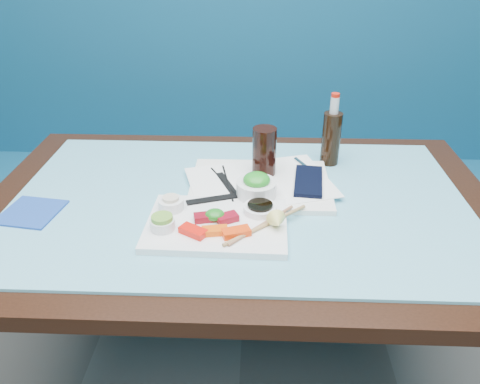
{
  "coord_description": "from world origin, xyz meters",
  "views": [
    {
      "loc": [
        0.05,
        0.36,
        1.4
      ],
      "look_at": [
        0.0,
        1.41,
        0.8
      ],
      "focal_mm": 35.0,
      "sensor_mm": 36.0,
      "label": 1
    }
  ],
  "objects_px": {
    "serving_tray": "(260,185)",
    "seaweed_bowl": "(256,189)",
    "sashimi_plate": "(217,225)",
    "blue_napkin": "(31,212)",
    "cola_glass": "(264,152)",
    "booth_bench": "(247,179)",
    "dining_table": "(239,227)",
    "cola_bottle_body": "(331,139)"
  },
  "relations": [
    {
      "from": "serving_tray",
      "to": "seaweed_bowl",
      "type": "bearing_deg",
      "value": -97.75
    },
    {
      "from": "sashimi_plate",
      "to": "blue_napkin",
      "type": "xyz_separation_m",
      "value": [
        -0.48,
        0.05,
        -0.01
      ]
    },
    {
      "from": "cola_glass",
      "to": "booth_bench",
      "type": "bearing_deg",
      "value": 95.33
    },
    {
      "from": "booth_bench",
      "to": "seaweed_bowl",
      "type": "bearing_deg",
      "value": -86.83
    },
    {
      "from": "serving_tray",
      "to": "booth_bench",
      "type": "bearing_deg",
      "value": 94.06
    },
    {
      "from": "seaweed_bowl",
      "to": "blue_napkin",
      "type": "height_order",
      "value": "seaweed_bowl"
    },
    {
      "from": "sashimi_plate",
      "to": "dining_table",
      "type": "bearing_deg",
      "value": 72.3
    },
    {
      "from": "cola_glass",
      "to": "sashimi_plate",
      "type": "bearing_deg",
      "value": -113.51
    },
    {
      "from": "seaweed_bowl",
      "to": "blue_napkin",
      "type": "distance_m",
      "value": 0.58
    },
    {
      "from": "sashimi_plate",
      "to": "serving_tray",
      "type": "distance_m",
      "value": 0.23
    },
    {
      "from": "booth_bench",
      "to": "dining_table",
      "type": "distance_m",
      "value": 0.89
    },
    {
      "from": "cola_bottle_body",
      "to": "blue_napkin",
      "type": "distance_m",
      "value": 0.87
    },
    {
      "from": "sashimi_plate",
      "to": "serving_tray",
      "type": "height_order",
      "value": "sashimi_plate"
    },
    {
      "from": "dining_table",
      "to": "cola_bottle_body",
      "type": "relative_size",
      "value": 8.64
    },
    {
      "from": "seaweed_bowl",
      "to": "cola_glass",
      "type": "distance_m",
      "value": 0.14
    },
    {
      "from": "booth_bench",
      "to": "blue_napkin",
      "type": "distance_m",
      "value": 1.14
    },
    {
      "from": "serving_tray",
      "to": "cola_bottle_body",
      "type": "distance_m",
      "value": 0.28
    },
    {
      "from": "serving_tray",
      "to": "cola_glass",
      "type": "bearing_deg",
      "value": 79.54
    },
    {
      "from": "seaweed_bowl",
      "to": "sashimi_plate",
      "type": "bearing_deg",
      "value": -125.26
    },
    {
      "from": "dining_table",
      "to": "cola_bottle_body",
      "type": "distance_m",
      "value": 0.4
    },
    {
      "from": "sashimi_plate",
      "to": "seaweed_bowl",
      "type": "height_order",
      "value": "seaweed_bowl"
    },
    {
      "from": "serving_tray",
      "to": "cola_bottle_body",
      "type": "relative_size",
      "value": 2.4
    },
    {
      "from": "serving_tray",
      "to": "cola_glass",
      "type": "xyz_separation_m",
      "value": [
        0.01,
        0.05,
        0.08
      ]
    },
    {
      "from": "dining_table",
      "to": "sashimi_plate",
      "type": "bearing_deg",
      "value": -109.0
    },
    {
      "from": "cola_glass",
      "to": "cola_bottle_body",
      "type": "bearing_deg",
      "value": 28.37
    },
    {
      "from": "seaweed_bowl",
      "to": "blue_napkin",
      "type": "relative_size",
      "value": 0.77
    },
    {
      "from": "blue_napkin",
      "to": "dining_table",
      "type": "bearing_deg",
      "value": 9.94
    },
    {
      "from": "cola_bottle_body",
      "to": "cola_glass",
      "type": "bearing_deg",
      "value": -151.63
    },
    {
      "from": "cola_bottle_body",
      "to": "booth_bench",
      "type": "bearing_deg",
      "value": 114.04
    },
    {
      "from": "sashimi_plate",
      "to": "cola_bottle_body",
      "type": "bearing_deg",
      "value": 50.92
    },
    {
      "from": "dining_table",
      "to": "blue_napkin",
      "type": "xyz_separation_m",
      "value": [
        -0.53,
        -0.09,
        0.09
      ]
    },
    {
      "from": "booth_bench",
      "to": "blue_napkin",
      "type": "xyz_separation_m",
      "value": [
        -0.53,
        -0.93,
        0.39
      ]
    },
    {
      "from": "seaweed_bowl",
      "to": "cola_glass",
      "type": "xyz_separation_m",
      "value": [
        0.02,
        0.13,
        0.05
      ]
    },
    {
      "from": "booth_bench",
      "to": "sashimi_plate",
      "type": "bearing_deg",
      "value": -92.82
    },
    {
      "from": "sashimi_plate",
      "to": "seaweed_bowl",
      "type": "relative_size",
      "value": 3.17
    },
    {
      "from": "seaweed_bowl",
      "to": "serving_tray",
      "type": "bearing_deg",
      "value": 82.41
    },
    {
      "from": "blue_napkin",
      "to": "serving_tray",
      "type": "bearing_deg",
      "value": 15.44
    },
    {
      "from": "booth_bench",
      "to": "cola_glass",
      "type": "bearing_deg",
      "value": -84.67
    },
    {
      "from": "blue_napkin",
      "to": "sashimi_plate",
      "type": "bearing_deg",
      "value": -5.57
    },
    {
      "from": "cola_glass",
      "to": "seaweed_bowl",
      "type": "bearing_deg",
      "value": -98.75
    },
    {
      "from": "serving_tray",
      "to": "cola_glass",
      "type": "height_order",
      "value": "cola_glass"
    },
    {
      "from": "dining_table",
      "to": "seaweed_bowl",
      "type": "bearing_deg",
      "value": -6.97
    }
  ]
}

